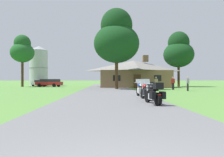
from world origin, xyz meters
name	(u,v)px	position (x,y,z in m)	size (l,w,h in m)	color
ground_plane	(108,92)	(0.00, 20.00, 0.00)	(500.00, 500.00, 0.00)	#56893D
asphalt_driveway	(108,93)	(0.00, 18.00, 0.03)	(6.40, 80.00, 0.06)	slate
motorcycle_black_nearest_to_camera	(154,94)	(2.21, 8.46, 0.61)	(0.93, 2.07, 1.30)	black
motorcycle_red_second_in_row	(147,91)	(2.32, 10.82, 0.61)	(0.86, 2.08, 1.30)	black
motorcycle_blue_farthest_in_row	(141,89)	(2.36, 13.17, 0.61)	(0.83, 2.08, 1.30)	black
stone_lodge	(134,73)	(4.62, 34.09, 2.37)	(11.95, 8.58, 5.50)	brown
bystander_tan_shirt_near_lodge	(156,82)	(6.57, 26.08, 0.95)	(0.55, 0.25, 1.69)	#75664C
bystander_red_shirt_beside_signpost	(173,82)	(8.45, 24.76, 0.95)	(0.54, 0.29, 1.69)	black
bystander_gray_shirt_by_tree	(188,83)	(9.22, 21.84, 0.93)	(0.23, 0.55, 1.67)	black
tree_by_lodge_front	(117,38)	(1.24, 26.20, 6.89)	(6.11, 6.11, 10.90)	#422D19
tree_left_far	(22,50)	(-15.47, 36.93, 6.72)	(4.21, 4.21, 9.52)	#422D19
tree_right_of_lodge	(179,51)	(13.33, 36.61, 6.60)	(5.54, 5.54, 10.25)	#422D19
metal_silo_distant	(39,66)	(-14.76, 44.14, 4.31)	(3.93, 3.93, 8.59)	#B2B7BC
parked_red_suv_far_left	(49,83)	(-10.41, 36.44, 0.78)	(4.91, 2.92, 1.40)	maroon
parked_white_sedan_far_left	(40,83)	(-13.59, 41.17, 0.64)	(2.16, 4.33, 1.20)	silver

